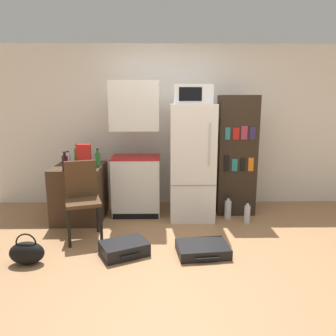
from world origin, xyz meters
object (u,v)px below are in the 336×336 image
bottle_green_tall (98,159)px  suitcase_large_flat (124,248)px  microwave (193,94)px  bottle_wine_dark (65,163)px  side_table (80,192)px  handbag (27,253)px  water_bottle_front (247,214)px  refrigerator (192,162)px  bottle_olive_oil (77,156)px  bookshelf (236,156)px  bowl (86,167)px  water_bottle_middle (228,209)px  chair (82,193)px  cereal_box (84,155)px  kitchen_hutch (136,155)px  bottle_clear_short (68,159)px  suitcase_small_flat (203,249)px

bottle_green_tall → suitcase_large_flat: 1.43m
microwave → bottle_wine_dark: (-1.68, -0.38, -0.87)m
side_table → microwave: 2.09m
handbag → water_bottle_front: (2.57, 1.13, 0.01)m
microwave → bottle_wine_dark: size_ratio=2.08×
microwave → refrigerator: bearing=71.5°
water_bottle_front → handbag: bearing=-156.3°
side_table → bottle_olive_oil: bottle_olive_oil is taller
microwave → bookshelf: (0.67, 0.16, -0.88)m
microwave → bowl: 1.74m
bottle_green_tall → water_bottle_middle: bottle_green_tall is taller
side_table → chair: (0.20, -0.65, 0.17)m
handbag → water_bottle_front: size_ratio=1.16×
refrigerator → water_bottle_front: 1.05m
microwave → bottle_wine_dark: microwave is taller
water_bottle_middle → cereal_box: bearing=179.0°
bookshelf → kitchen_hutch: bearing=-177.7°
bottle_clear_short → suitcase_large_flat: 1.72m
bookshelf → refrigerator: bearing=-166.5°
bottle_clear_short → handbag: (-0.06, -1.42, -0.73)m
side_table → suitcase_small_flat: 2.01m
bottle_green_tall → suitcase_large_flat: size_ratio=0.42×
cereal_box → water_bottle_front: 2.40m
refrigerator → bottle_green_tall: 1.31m
cereal_box → handbag: size_ratio=0.83×
suitcase_large_flat → cereal_box: bearing=93.8°
kitchen_hutch → bottle_clear_short: kitchen_hutch is taller
bottle_clear_short → chair: (0.36, -0.73, -0.29)m
bottle_clear_short → bottle_olive_oil: size_ratio=0.68×
bottle_clear_short → bottle_green_tall: size_ratio=0.78×
side_table → water_bottle_front: bearing=-5.3°
suitcase_small_flat → handbag: handbag is taller
water_bottle_front → bottle_olive_oil: bearing=171.6°
bottle_green_tall → bottle_olive_oil: size_ratio=0.87×
bottle_olive_oil → refrigerator: bearing=-2.5°
bottle_green_tall → cereal_box: bearing=161.8°
bottle_olive_oil → suitcase_large_flat: bearing=-58.2°
bottle_green_tall → handbag: bottle_green_tall is taller
bottle_wine_dark → water_bottle_middle: bottle_wine_dark is taller
bottle_green_tall → bowl: bearing=-137.4°
bookshelf → bottle_wine_dark: (-2.35, -0.54, 0.01)m
bottle_clear_short → handbag: bottle_clear_short is taller
refrigerator → microwave: 0.94m
refrigerator → bottle_clear_short: (-1.75, 0.01, 0.05)m
microwave → water_bottle_middle: (0.52, -0.09, -1.61)m
refrigerator → bottle_clear_short: 1.75m
suitcase_small_flat → handbag: size_ratio=1.66×
kitchen_hutch → cereal_box: size_ratio=6.43×
handbag → suitcase_large_flat: bearing=11.4°
bottle_olive_oil → water_bottle_front: bottle_olive_oil is taller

